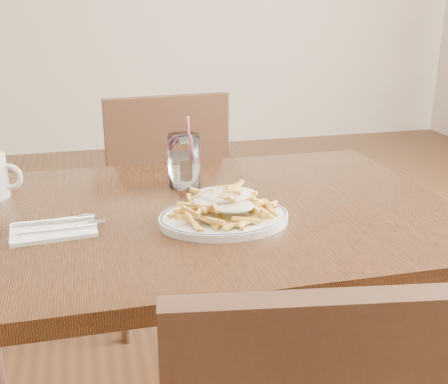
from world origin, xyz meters
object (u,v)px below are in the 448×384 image
object	(u,v)px
chair_far	(164,199)
fries_plate	(224,218)
loaded_fries	(224,200)
water_glass	(184,164)
table	(195,241)

from	to	relation	value
chair_far	fries_plate	xyz separation A→B (m)	(0.02, -0.84, 0.25)
loaded_fries	water_glass	xyz separation A→B (m)	(-0.04, 0.27, 0.01)
chair_far	fries_plate	world-z (taller)	chair_far
chair_far	water_glass	distance (m)	0.64
fries_plate	chair_far	bearing A→B (deg)	91.35
chair_far	water_glass	xyz separation A→B (m)	(-0.02, -0.57, 0.30)
table	water_glass	distance (m)	0.22
fries_plate	loaded_fries	distance (m)	0.04
chair_far	loaded_fries	xyz separation A→B (m)	(0.02, -0.84, 0.29)
chair_far	fries_plate	distance (m)	0.87
loaded_fries	table	bearing A→B (deg)	117.34
loaded_fries	water_glass	bearing A→B (deg)	97.98
fries_plate	water_glass	xyz separation A→B (m)	(-0.04, 0.27, 0.05)
water_glass	fries_plate	bearing A→B (deg)	-82.02
table	water_glass	size ratio (longest dim) A/B	6.58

